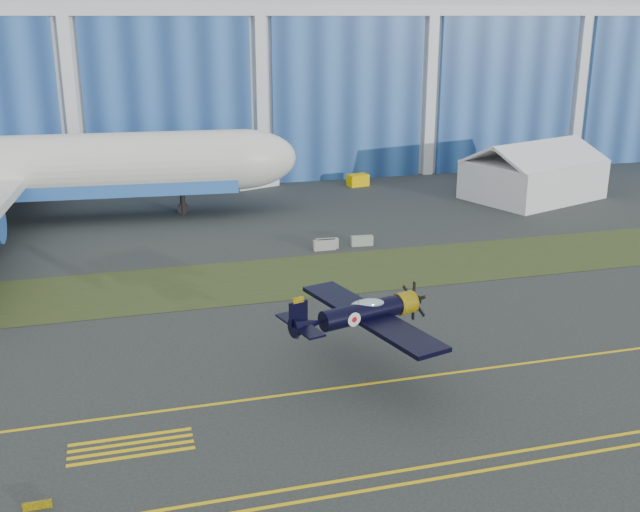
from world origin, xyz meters
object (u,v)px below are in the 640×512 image
object	(u,v)px
warbird	(362,313)
tent	(534,170)
shipping_container	(255,177)
tug	(358,180)

from	to	relation	value
warbird	tent	xyz separation A→B (m)	(33.02, 37.20, -0.62)
warbird	shipping_container	size ratio (longest dim) A/B	2.52
tent	tug	size ratio (longest dim) A/B	6.95
tent	shipping_container	xyz separation A→B (m)	(-29.54, 14.30, -2.12)
warbird	shipping_container	world-z (taller)	warbird
warbird	tent	bearing A→B (deg)	33.03
warbird	tent	distance (m)	49.74
tug	tent	bearing A→B (deg)	-44.96
tug	shipping_container	bearing A→B (deg)	155.47
shipping_container	tug	size ratio (longest dim) A/B	2.26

